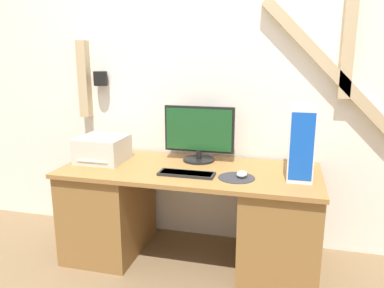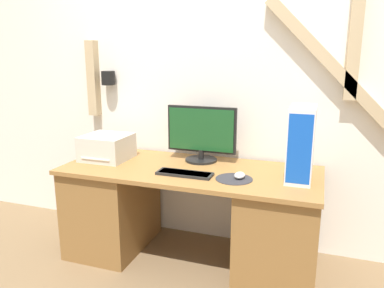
{
  "view_description": "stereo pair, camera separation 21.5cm",
  "coord_description": "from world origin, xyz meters",
  "px_view_note": "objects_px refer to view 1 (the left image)",
  "views": [
    {
      "loc": [
        0.64,
        -2.06,
        1.49
      ],
      "look_at": [
        0.02,
        0.37,
        0.88
      ],
      "focal_mm": 35.0,
      "sensor_mm": 36.0,
      "label": 1
    },
    {
      "loc": [
        0.85,
        -2.0,
        1.49
      ],
      "look_at": [
        0.02,
        0.37,
        0.88
      ],
      "focal_mm": 35.0,
      "sensor_mm": 36.0,
      "label": 2
    }
  ],
  "objects_px": {
    "printer": "(103,149)",
    "monitor": "(199,133)",
    "mouse": "(242,174)",
    "computer_tower": "(301,141)",
    "keyboard": "(187,174)"
  },
  "relations": [
    {
      "from": "printer",
      "to": "monitor",
      "type": "bearing_deg",
      "value": 15.28
    },
    {
      "from": "mouse",
      "to": "computer_tower",
      "type": "distance_m",
      "value": 0.43
    },
    {
      "from": "mouse",
      "to": "computer_tower",
      "type": "bearing_deg",
      "value": 17.79
    },
    {
      "from": "monitor",
      "to": "printer",
      "type": "height_order",
      "value": "monitor"
    },
    {
      "from": "mouse",
      "to": "printer",
      "type": "relative_size",
      "value": 0.3
    },
    {
      "from": "mouse",
      "to": "keyboard",
      "type": "bearing_deg",
      "value": -172.87
    },
    {
      "from": "mouse",
      "to": "printer",
      "type": "height_order",
      "value": "printer"
    },
    {
      "from": "mouse",
      "to": "computer_tower",
      "type": "height_order",
      "value": "computer_tower"
    },
    {
      "from": "keyboard",
      "to": "printer",
      "type": "bearing_deg",
      "value": 166.25
    },
    {
      "from": "monitor",
      "to": "keyboard",
      "type": "relative_size",
      "value": 1.4
    },
    {
      "from": "monitor",
      "to": "printer",
      "type": "relative_size",
      "value": 1.57
    },
    {
      "from": "keyboard",
      "to": "mouse",
      "type": "height_order",
      "value": "mouse"
    },
    {
      "from": "keyboard",
      "to": "mouse",
      "type": "distance_m",
      "value": 0.36
    },
    {
      "from": "mouse",
      "to": "computer_tower",
      "type": "relative_size",
      "value": 0.21
    },
    {
      "from": "keyboard",
      "to": "computer_tower",
      "type": "height_order",
      "value": "computer_tower"
    }
  ]
}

